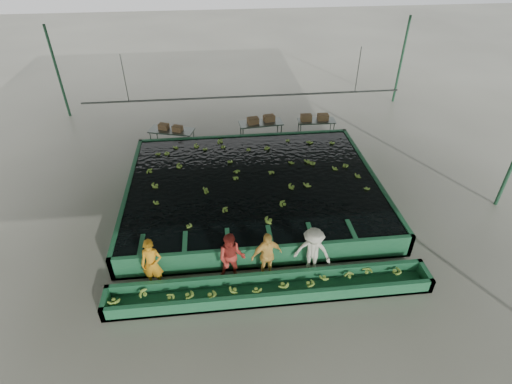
{
  "coord_description": "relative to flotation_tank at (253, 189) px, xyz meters",
  "views": [
    {
      "loc": [
        -1.35,
        -11.74,
        9.72
      ],
      "look_at": [
        0.0,
        0.5,
        1.0
      ],
      "focal_mm": 28.0,
      "sensor_mm": 36.0,
      "label": 1
    }
  ],
  "objects": [
    {
      "name": "worker_a",
      "position": [
        -3.56,
        -4.3,
        0.46
      ],
      "size": [
        0.71,
        0.52,
        1.81
      ],
      "primitive_type": "imported",
      "rotation": [
        0.0,
        0.0,
        -0.13
      ],
      "color": "orange",
      "rests_on": "ground"
    },
    {
      "name": "tank_water",
      "position": [
        0.0,
        -0.0,
        0.4
      ],
      "size": [
        9.7,
        7.7,
        0.0
      ],
      "primitive_type": "cube",
      "color": "black",
      "rests_on": "flotation_tank"
    },
    {
      "name": "box_stack_mid",
      "position": [
        0.92,
        5.04,
        0.54
      ],
      "size": [
        1.45,
        0.69,
        0.3
      ],
      "primitive_type": null,
      "rotation": [
        0.0,
        0.0,
        0.23
      ],
      "color": "brown",
      "rests_on": "packing_table_mid"
    },
    {
      "name": "trough_bananas",
      "position": [
        0.0,
        -5.1,
        -0.05
      ],
      "size": [
        9.11,
        0.61,
        0.12
      ],
      "primitive_type": null,
      "color": "#7DA936",
      "rests_on": "sorting_trough"
    },
    {
      "name": "worker_d",
      "position": [
        1.43,
        -4.3,
        0.45
      ],
      "size": [
        1.33,
        1.04,
        1.8
      ],
      "primitive_type": "imported",
      "rotation": [
        0.0,
        0.0,
        -0.37
      ],
      "color": "beige",
      "rests_on": "ground"
    },
    {
      "name": "rail_hanger_left",
      "position": [
        -5.0,
        3.5,
        3.55
      ],
      "size": [
        0.04,
        0.04,
        2.0
      ],
      "primitive_type": "cylinder",
      "color": "#59605B",
      "rests_on": "shed_roof"
    },
    {
      "name": "floating_bananas",
      "position": [
        0.0,
        0.8,
        0.4
      ],
      "size": [
        9.05,
        6.17,
        0.12
      ],
      "primitive_type": null,
      "color": "#7DA936",
      "rests_on": "tank_water"
    },
    {
      "name": "sorting_trough",
      "position": [
        0.0,
        -5.1,
        -0.2
      ],
      "size": [
        10.0,
        1.0,
        0.5
      ],
      "primitive_type": null,
      "color": "#1E5C35",
      "rests_on": "ground"
    },
    {
      "name": "box_stack_left",
      "position": [
        -3.54,
        4.68,
        0.53
      ],
      "size": [
        1.24,
        0.79,
        0.26
      ],
      "primitive_type": null,
      "rotation": [
        0.0,
        0.0,
        -0.41
      ],
      "color": "brown",
      "rests_on": "packing_table_left"
    },
    {
      "name": "shed_roof",
      "position": [
        0.0,
        -1.5,
        4.55
      ],
      "size": [
        20.0,
        22.0,
        0.04
      ],
      "primitive_type": "cube",
      "color": "gray",
      "rests_on": "shed_posts"
    },
    {
      "name": "rail_hanger_right",
      "position": [
        5.0,
        3.5,
        3.55
      ],
      "size": [
        0.04,
        0.04,
        2.0
      ],
      "primitive_type": "cylinder",
      "color": "#59605B",
      "rests_on": "shed_roof"
    },
    {
      "name": "cableway_rail",
      "position": [
        0.0,
        3.5,
        2.55
      ],
      "size": [
        0.08,
        0.08,
        14.0
      ],
      "primitive_type": "cylinder",
      "color": "#59605B",
      "rests_on": "shed_roof"
    },
    {
      "name": "ground",
      "position": [
        0.0,
        -1.5,
        -0.45
      ],
      "size": [
        80.0,
        80.0,
        0.0
      ],
      "primitive_type": "plane",
      "color": "slate",
      "rests_on": "ground"
    },
    {
      "name": "packing_table_right",
      "position": [
        3.83,
        5.19,
        -0.01
      ],
      "size": [
        1.94,
        0.84,
        0.87
      ],
      "primitive_type": null,
      "rotation": [
        0.0,
        0.0,
        -0.04
      ],
      "color": "#59605B",
      "rests_on": "ground"
    },
    {
      "name": "worker_b",
      "position": [
        -1.13,
        -4.3,
        0.45
      ],
      "size": [
        0.96,
        0.79,
        1.81
      ],
      "primitive_type": "imported",
      "rotation": [
        0.0,
        0.0,
        -0.13
      ],
      "color": "#B23227",
      "rests_on": "ground"
    },
    {
      "name": "packing_table_left",
      "position": [
        -3.52,
        4.69,
        0.04
      ],
      "size": [
        2.31,
        1.44,
        0.98
      ],
      "primitive_type": null,
      "rotation": [
        0.0,
        0.0,
        -0.29
      ],
      "color": "#59605B",
      "rests_on": "ground"
    },
    {
      "name": "worker_c",
      "position": [
        -0.03,
        -4.3,
        0.43
      ],
      "size": [
        1.11,
        0.69,
        1.76
      ],
      "primitive_type": "imported",
      "rotation": [
        0.0,
        0.0,
        0.27
      ],
      "color": "#FFC855",
      "rests_on": "ground"
    },
    {
      "name": "flotation_tank",
      "position": [
        0.0,
        0.0,
        0.0
      ],
      "size": [
        10.0,
        8.0,
        0.9
      ],
      "primitive_type": null,
      "color": "#1E5C35",
      "rests_on": "ground"
    },
    {
      "name": "packing_table_mid",
      "position": [
        0.91,
        5.01,
        0.05
      ],
      "size": [
        2.25,
        1.06,
        0.99
      ],
      "primitive_type": null,
      "rotation": [
        0.0,
        0.0,
        0.09
      ],
      "color": "#59605B",
      "rests_on": "ground"
    },
    {
      "name": "shed_posts",
      "position": [
        0.0,
        -1.5,
        2.05
      ],
      "size": [
        20.0,
        22.0,
        5.0
      ],
      "primitive_type": null,
      "color": "#224F33",
      "rests_on": "ground"
    },
    {
      "name": "box_stack_right",
      "position": [
        3.72,
        5.24,
        0.42
      ],
      "size": [
        1.43,
        0.42,
        0.31
      ],
      "primitive_type": null,
      "rotation": [
        0.0,
        0.0,
        -0.02
      ],
      "color": "brown",
      "rests_on": "packing_table_right"
    }
  ]
}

